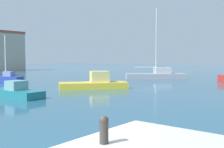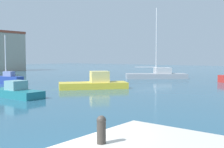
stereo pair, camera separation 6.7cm
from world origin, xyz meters
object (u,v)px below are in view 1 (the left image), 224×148
Objects in this scene: mooring_bollard at (104,128)px; motorboat_yellow_outer_mooring at (95,83)px; sailboat_blue_near_pier at (6,79)px; motorboat_teal_far_left at (16,92)px; sailboat_grey_behind_lamppost at (157,75)px.

motorboat_yellow_outer_mooring is (15.29, 13.97, -0.96)m from mooring_bollard.
mooring_bollard reaches higher than motorboat_yellow_outer_mooring.
mooring_bollard is at bearing -116.93° from sailboat_blue_near_pier.
sailboat_blue_near_pier reaches higher than mooring_bollard.
sailboat_blue_near_pier is (12.56, 24.71, -0.92)m from mooring_bollard.
motorboat_teal_far_left is 11.32m from sailboat_blue_near_pier.
sailboat_blue_near_pier reaches higher than motorboat_yellow_outer_mooring.
motorboat_teal_far_left is (-22.79, -0.94, -0.13)m from sailboat_grey_behind_lamppost.
motorboat_teal_far_left is (7.35, 14.67, -1.07)m from mooring_bollard.
motorboat_yellow_outer_mooring is 11.08m from sailboat_blue_near_pier.
sailboat_blue_near_pier reaches higher than motorboat_teal_far_left.
sailboat_grey_behind_lamppost is at bearing 6.28° from motorboat_yellow_outer_mooring.
mooring_bollard is 33.95m from sailboat_grey_behind_lamppost.
sailboat_grey_behind_lamppost reaches higher than motorboat_yellow_outer_mooring.
mooring_bollard is 16.44m from motorboat_teal_far_left.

